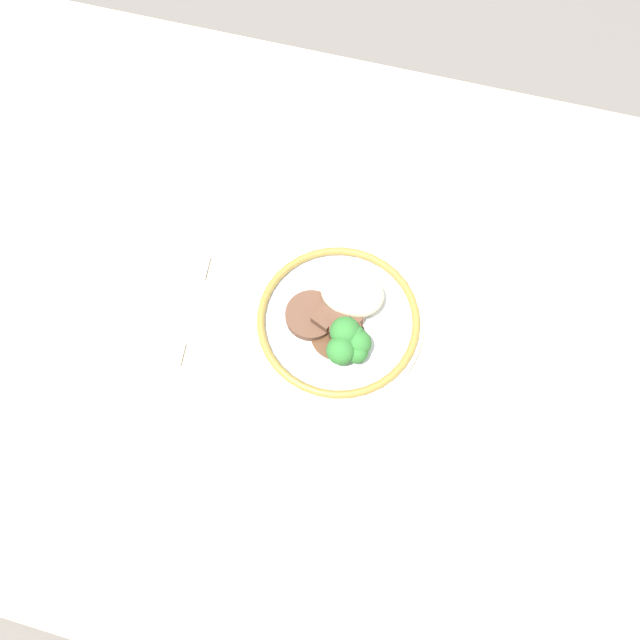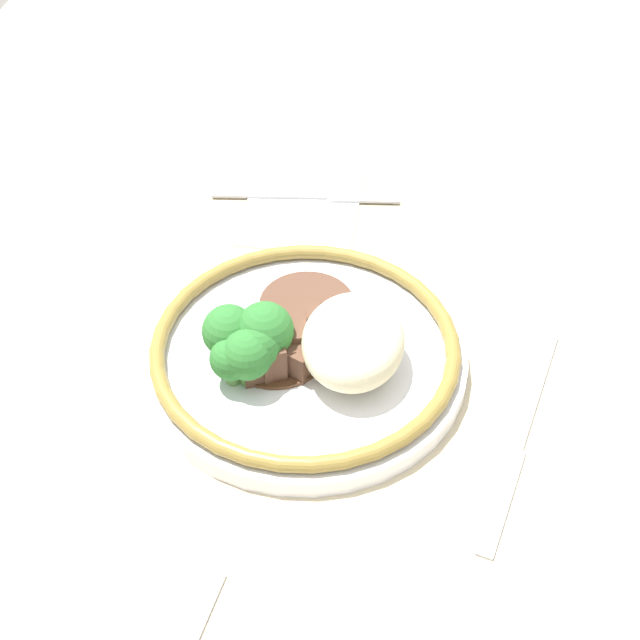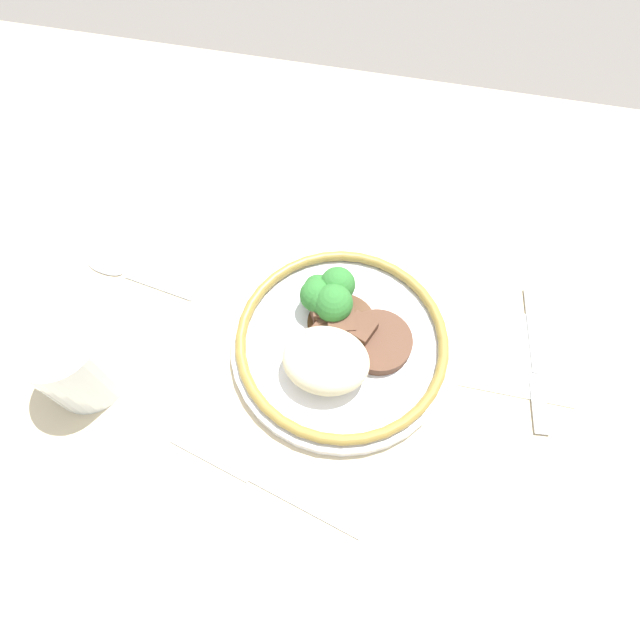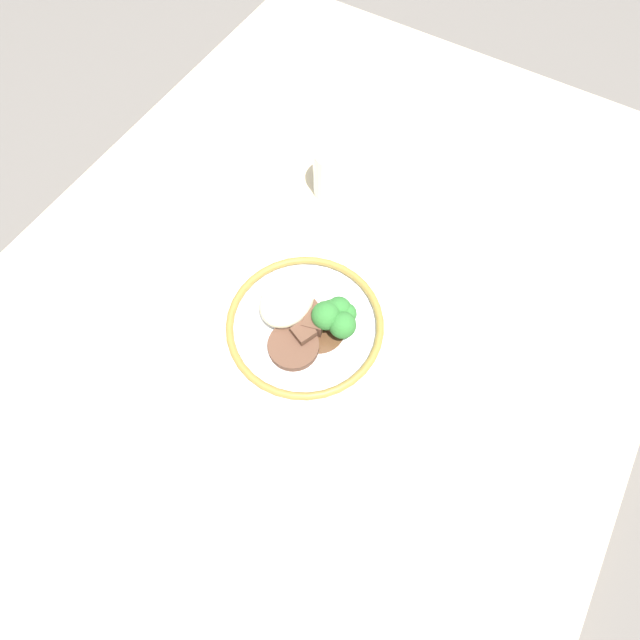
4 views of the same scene
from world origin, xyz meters
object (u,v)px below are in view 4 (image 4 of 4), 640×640
object	(u,v)px
plate	(306,321)
knife	(238,257)
spoon	(413,210)
fork	(231,459)
juice_glass	(338,172)

from	to	relation	value
plate	knife	xyz separation A→B (m)	(0.05, 0.17, -0.02)
spoon	fork	bearing A→B (deg)	-173.76
plate	spoon	distance (m)	0.29
knife	plate	bearing A→B (deg)	-93.28
juice_glass	knife	size ratio (longest dim) A/B	0.45
plate	spoon	bearing A→B (deg)	-8.07
plate	fork	size ratio (longest dim) A/B	1.39
fork	knife	world-z (taller)	fork
plate	spoon	size ratio (longest dim) A/B	1.69
fork	spoon	distance (m)	0.51
fork	knife	xyz separation A→B (m)	(0.27, 0.18, -0.00)
juice_glass	knife	xyz separation A→B (m)	(-0.21, 0.07, -0.04)
juice_glass	knife	distance (m)	0.22
spoon	juice_glass	bearing A→B (deg)	110.19
juice_glass	fork	xyz separation A→B (m)	(-0.48, -0.11, -0.04)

